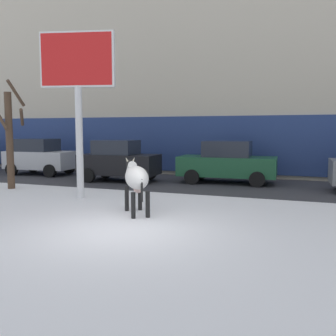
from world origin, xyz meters
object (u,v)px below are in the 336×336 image
car_black_hatchback (119,161)px  pedestrian_near_billboard (316,161)px  cow_holstein (137,178)px  pedestrian_far_left (328,162)px  car_silver_hatchback (40,157)px  billboard (78,70)px  bare_tree_right_lot (10,136)px  pedestrian_by_cars (122,156)px  car_darkgreen_sedan (227,162)px

car_black_hatchback → pedestrian_near_billboard: size_ratio=2.07×
cow_holstein → pedestrian_far_left: size_ratio=1.02×
car_silver_hatchback → pedestrian_far_left: car_silver_hatchback is taller
pedestrian_near_billboard → pedestrian_far_left: size_ratio=1.00×
billboard → bare_tree_right_lot: size_ratio=1.32×
pedestrian_near_billboard → pedestrian_by_cars: 10.07m
car_black_hatchback → pedestrian_near_billboard: (8.42, 3.47, -0.05)m
billboard → pedestrian_far_left: 11.73m
cow_holstein → car_darkgreen_sedan: (1.14, 6.87, -0.09)m
cow_holstein → car_silver_hatchback: size_ratio=0.49×
billboard → pedestrian_near_billboard: 11.40m
billboard → bare_tree_right_lot: (-3.70, 0.80, -2.23)m
car_silver_hatchback → pedestrian_near_billboard: 13.71m
car_silver_hatchback → pedestrian_near_billboard: (13.45, 2.65, -0.05)m
car_black_hatchback → bare_tree_right_lot: size_ratio=0.85×
car_black_hatchback → pedestrian_by_cars: bearing=115.4°
billboard → pedestrian_far_left: size_ratio=3.21×
car_black_hatchback → bare_tree_right_lot: 4.67m
car_black_hatchback → car_darkgreen_sedan: (4.73, 1.12, -0.02)m
cow_holstein → car_black_hatchback: (-3.59, 5.76, -0.07)m
car_darkgreen_sedan → bare_tree_right_lot: size_ratio=1.01×
billboard → car_silver_hatchback: size_ratio=1.56×
pedestrian_by_cars → pedestrian_far_left: (10.54, 0.00, 0.00)m
pedestrian_near_billboard → car_silver_hatchback: bearing=-168.8°
cow_holstein → bare_tree_right_lot: size_ratio=0.42×
car_silver_hatchback → pedestrian_near_billboard: bearing=11.2°
car_darkgreen_sedan → bare_tree_right_lot: (-7.70, -4.54, 1.17)m
billboard → car_darkgreen_sedan: (4.00, 5.34, -3.41)m
car_silver_hatchback → pedestrian_near_billboard: size_ratio=2.07×
pedestrian_by_cars → bare_tree_right_lot: (-1.32, -6.89, 1.20)m
cow_holstein → car_black_hatchback: bearing=122.0°
pedestrian_by_cars → cow_holstein: bearing=-60.4°
pedestrian_near_billboard → pedestrian_far_left: 0.48m
billboard → car_black_hatchback: 5.46m
car_silver_hatchback → pedestrian_far_left: (13.92, 2.65, -0.05)m
cow_holstein → pedestrian_by_cars: pedestrian_by_cars is taller
pedestrian_near_billboard → pedestrian_far_left: same height
pedestrian_by_cars → pedestrian_far_left: 10.54m
car_darkgreen_sedan → cow_holstein: bearing=-99.4°
pedestrian_by_cars → bare_tree_right_lot: bearing=-100.9°
pedestrian_by_cars → pedestrian_far_left: bearing=0.0°
pedestrian_near_billboard → pedestrian_by_cars: size_ratio=1.00×
pedestrian_near_billboard → car_black_hatchback: bearing=-157.6°
pedestrian_near_billboard → pedestrian_by_cars: bearing=180.0°
billboard → pedestrian_far_left: (8.17, 7.69, -3.43)m
car_darkgreen_sedan → pedestrian_by_cars: size_ratio=2.47×
car_black_hatchback → car_darkgreen_sedan: car_black_hatchback is taller
pedestrian_by_cars → car_darkgreen_sedan: bearing=-20.2°
cow_holstein → billboard: 4.64m
cow_holstein → pedestrian_far_left: pedestrian_far_left is taller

